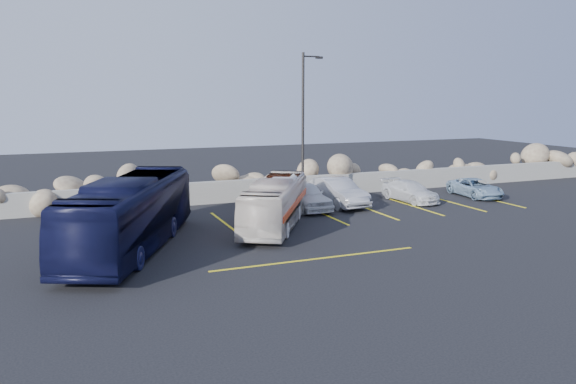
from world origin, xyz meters
name	(u,v)px	position (x,y,z in m)	size (l,w,h in m)	color
ground	(344,257)	(0.00, 0.00, 0.00)	(90.00, 90.00, 0.00)	black
seawall	(244,190)	(0.00, 12.00, 0.60)	(60.00, 0.40, 1.20)	gray
riprap_pile	(237,175)	(0.00, 13.20, 1.30)	(54.00, 2.80, 2.60)	#8C755C
parking_lines	(375,217)	(4.64, 5.57, 0.01)	(18.16, 9.36, 0.01)	yellow
lamppost	(304,125)	(2.56, 9.50, 4.30)	(1.14, 0.18, 8.00)	#2A2725
vintage_bus	(275,203)	(-0.56, 5.53, 1.08)	(1.82, 7.78, 2.17)	silver
tour_coach	(131,214)	(-6.99, 4.06, 1.39)	(2.33, 9.95, 2.77)	black
car_a	(304,195)	(2.21, 8.64, 0.72)	(1.70, 4.22, 1.44)	white
car_b	(337,192)	(4.23, 8.89, 0.73)	(1.55, 4.45, 1.47)	#ADACB1
car_c	(410,191)	(8.57, 8.45, 0.56)	(1.57, 3.86, 1.12)	white
car_d	(475,188)	(12.90, 8.22, 0.52)	(1.74, 3.76, 1.05)	#89A8C2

